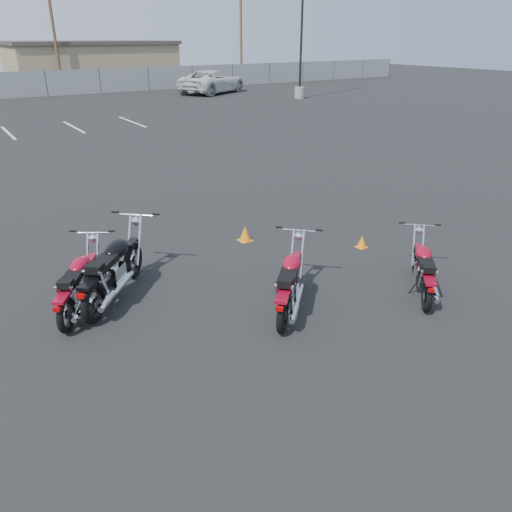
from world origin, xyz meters
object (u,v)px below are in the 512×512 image
motorcycle_front_red (79,283)px  motorcycle_second_black (114,269)px  white_van (212,75)px  motorcycle_third_red (290,283)px  motorcycle_rear_red (423,270)px

motorcycle_front_red → motorcycle_second_black: size_ratio=0.94×
motorcycle_front_red → white_van: bearing=57.9°
motorcycle_second_black → motorcycle_third_red: bearing=-40.4°
motorcycle_second_black → motorcycle_front_red: bearing=-173.7°
motorcycle_front_red → white_van: (17.96, 28.59, 0.89)m
motorcycle_rear_red → white_van: white_van is taller
motorcycle_rear_red → white_van: 33.79m
motorcycle_second_black → white_van: bearing=58.7°
motorcycle_front_red → motorcycle_third_red: (2.90, -1.88, 0.02)m
white_van → motorcycle_second_black: bearing=121.2°
motorcycle_front_red → motorcycle_rear_red: size_ratio=1.15×
motorcycle_third_red → white_van: (15.07, 30.47, 0.87)m
motorcycle_front_red → motorcycle_third_red: motorcycle_third_red is taller
motorcycle_front_red → motorcycle_second_black: motorcycle_second_black is taller
motorcycle_second_black → white_van: 33.40m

